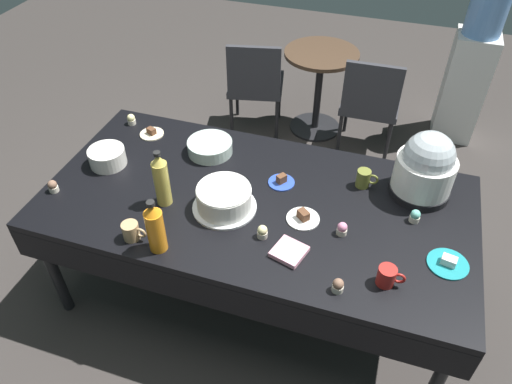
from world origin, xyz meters
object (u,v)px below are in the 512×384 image
Objects in this scene: cupcake_rose at (262,232)px; dessert_plate_cream at (152,133)px; potluck_table at (256,208)px; soda_bottle_ginger_ale at (161,180)px; dessert_plate_cobalt at (281,181)px; coffee_mug_red at (387,276)px; cupcake_cocoa at (53,186)px; maroon_chair_left at (255,82)px; frosted_layer_cake at (224,199)px; cupcake_vanilla at (338,286)px; dessert_plate_teal at (448,263)px; soda_bottle_orange_juice at (155,227)px; maroon_chair_right at (371,100)px; glass_salad_bowl at (210,147)px; ceramic_snack_bowl at (107,157)px; coffee_mug_olive at (364,178)px; dessert_plate_white at (303,217)px; cupcake_berry at (415,216)px; coffee_mug_tan at (131,231)px; water_cooler at (468,72)px; slow_cooker at (425,168)px; cupcake_mint at (131,119)px; round_cafe_table at (320,77)px; cupcake_lemon at (342,229)px.

dessert_plate_cream is at bearing 146.20° from cupcake_rose.
potluck_table is 6.94× the size of soda_bottle_ginger_ale.
dessert_plate_cobalt is 1.17× the size of coffee_mug_red.
cupcake_cocoa is 1.97m from maroon_chair_left.
frosted_layer_cake reaches higher than cupcake_vanilla.
cupcake_cocoa is (-1.97, -0.12, 0.02)m from dessert_plate_teal.
maroon_chair_right is at bearing 70.68° from soda_bottle_orange_juice.
ceramic_snack_bowl is at bearing -150.90° from glass_salad_bowl.
coffee_mug_olive is 1.72m from maroon_chair_left.
dessert_plate_white is 0.72m from soda_bottle_ginger_ale.
cupcake_rose is 0.56× the size of coffee_mug_red.
cupcake_cocoa is (-1.81, -0.36, 0.00)m from cupcake_berry.
cupcake_vanilla is at bearing -18.48° from ceramic_snack_bowl.
soda_bottle_ginger_ale is at bearing -115.23° from maroon_chair_right.
coffee_mug_tan is (-0.73, -0.37, 0.03)m from dessert_plate_white.
frosted_layer_cake is 0.27m from cupcake_rose.
ceramic_snack_bowl is 1.02m from cupcake_rose.
dessert_plate_white is at bearing 7.82° from soda_bottle_ginger_ale.
cupcake_berry is 0.23× the size of soda_bottle_orange_juice.
frosted_layer_cake is 1.61× the size of ceramic_snack_bowl.
coffee_mug_red is at bearing -72.68° from coffee_mug_olive.
coffee_mug_tan is at bearing 173.25° from soda_bottle_orange_juice.
coffee_mug_tan is 3.01m from water_cooler.
maroon_chair_right is (-0.55, 1.76, -0.27)m from dessert_plate_teal.
ceramic_snack_bowl is at bearing 161.52° from cupcake_vanilla.
slow_cooker is 1.75m from cupcake_mint.
dessert_plate_white is at bearing -64.62° from maroon_chair_left.
ceramic_snack_bowl is 0.28× the size of round_cafe_table.
cupcake_vanilla is at bearing -26.61° from cupcake_rose.
frosted_layer_cake reaches higher than glass_salad_bowl.
dessert_plate_white is at bearing 148.17° from coffee_mug_red.
cupcake_vanilla is 0.09× the size of round_cafe_table.
cupcake_lemon is 0.59× the size of coffee_mug_olive.
frosted_layer_cake is 2.82× the size of coffee_mug_olive.
coffee_mug_red is at bearing -25.10° from dessert_plate_cream.
soda_bottle_ginger_ale is at bearing -123.65° from water_cooler.
maroon_chair_right is at bearing -26.51° from round_cafe_table.
dessert_plate_white is at bearing -124.87° from coffee_mug_olive.
cupcake_cocoa is at bearing 165.08° from soda_bottle_orange_juice.
soda_bottle_orange_juice is 2.39× the size of coffee_mug_red.
maroon_chair_left is (-1.32, 1.52, -0.29)m from cupcake_berry.
potluck_table is at bearing 139.17° from cupcake_vanilla.
round_cafe_table is at bearing 63.83° from dessert_plate_cream.
maroon_chair_right is (0.14, 1.68, -0.27)m from dessert_plate_white.
potluck_table is 0.51m from soda_bottle_ginger_ale.
slow_cooker is 1.91m from cupcake_cocoa.
soda_bottle_ginger_ale is 0.37× the size of maroon_chair_left.
water_cooler is at bearing 56.35° from soda_bottle_ginger_ale.
dessert_plate_teal is 0.32m from coffee_mug_red.
ceramic_snack_bowl is 1.67× the size of coffee_mug_red.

